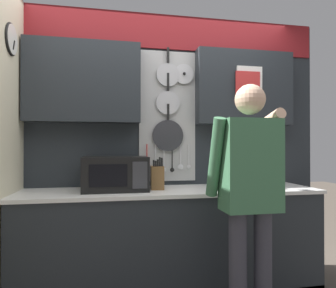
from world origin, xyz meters
TOP-DOWN VIEW (x-y plane):
  - base_cabinet_counter at (0.00, -0.00)m, footprint 2.53×0.62m
  - back_wall_unit at (0.00, 0.27)m, footprint 3.10×0.23m
  - microwave at (-0.47, 0.03)m, footprint 0.53×0.39m
  - knife_block at (-0.12, 0.03)m, footprint 0.12×0.16m
  - utensil_crock at (0.54, 0.04)m, footprint 0.13×0.13m
  - person at (0.41, -0.63)m, footprint 0.54×0.65m

SIDE VIEW (x-z plane):
  - base_cabinet_counter at x=0.00m, z-range 0.00..0.88m
  - utensil_crock at x=0.54m, z-range 0.79..1.14m
  - knife_block at x=-0.12m, z-range 0.85..1.13m
  - person at x=0.41m, z-range 0.16..1.83m
  - microwave at x=-0.47m, z-range 0.89..1.17m
  - back_wall_unit at x=0.00m, z-range 0.27..2.79m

